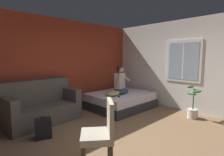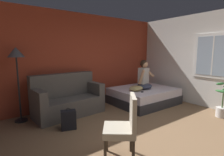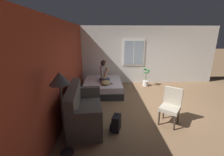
# 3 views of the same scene
# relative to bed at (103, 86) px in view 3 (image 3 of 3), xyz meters

# --- Properties ---
(ground_plane) EXTENTS (40.00, 40.00, 0.00)m
(ground_plane) POSITION_rel_bed_xyz_m (-1.44, -1.85, -0.24)
(ground_plane) COLOR brown
(wall_back_accent) EXTENTS (10.25, 0.16, 2.70)m
(wall_back_accent) POSITION_rel_bed_xyz_m (-1.44, 1.08, 1.11)
(wall_back_accent) COLOR #993823
(wall_back_accent) RESTS_ON ground
(wall_side_with_window) EXTENTS (0.19, 7.09, 2.70)m
(wall_side_with_window) POSITION_rel_bed_xyz_m (1.27, -1.84, 1.12)
(wall_side_with_window) COLOR silver
(wall_side_with_window) RESTS_ON ground
(bed) EXTENTS (1.87, 1.55, 0.48)m
(bed) POSITION_rel_bed_xyz_m (0.00, 0.00, 0.00)
(bed) COLOR #2D2D33
(bed) RESTS_ON ground
(couch) EXTENTS (1.76, 0.95, 1.04)m
(couch) POSITION_rel_bed_xyz_m (-2.28, 0.49, 0.16)
(couch) COLOR #514C47
(couch) RESTS_ON ground
(side_chair) EXTENTS (0.65, 0.65, 0.98)m
(side_chair) POSITION_rel_bed_xyz_m (-2.35, -1.84, 0.30)
(side_chair) COLOR #382D23
(side_chair) RESTS_ON ground
(person_seated) EXTENTS (0.60, 0.54, 0.88)m
(person_seated) POSITION_rel_bed_xyz_m (-0.05, -0.06, 0.60)
(person_seated) COLOR #383D51
(person_seated) RESTS_ON bed
(backpack) EXTENTS (0.34, 0.30, 0.46)m
(backpack) POSITION_rel_bed_xyz_m (-2.62, -0.37, -0.04)
(backpack) COLOR black
(backpack) RESTS_ON ground
(throw_pillow) EXTENTS (0.55, 0.47, 0.14)m
(throw_pillow) POSITION_rel_bed_xyz_m (-0.44, -0.12, 0.31)
(throw_pillow) COLOR tan
(throw_pillow) RESTS_ON bed
(cell_phone) EXTENTS (0.15, 0.15, 0.01)m
(cell_phone) POSITION_rel_bed_xyz_m (-0.41, -0.34, 0.25)
(cell_phone) COLOR black
(cell_phone) RESTS_ON bed
(floor_lamp) EXTENTS (0.36, 0.36, 1.70)m
(floor_lamp) POSITION_rel_bed_xyz_m (-3.35, 0.67, 1.19)
(floor_lamp) COLOR black
(floor_lamp) RESTS_ON ground
(potted_plant) EXTENTS (0.39, 0.37, 0.85)m
(potted_plant) POSITION_rel_bed_xyz_m (0.69, -1.98, 0.07)
(potted_plant) COLOR silver
(potted_plant) RESTS_ON ground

